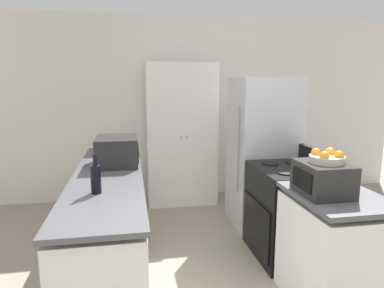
# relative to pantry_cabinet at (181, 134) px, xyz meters

# --- Properties ---
(wall_back) EXTENTS (7.00, 0.06, 2.60)m
(wall_back) POSITION_rel_pantry_cabinet_xyz_m (-0.06, 0.30, 0.33)
(wall_back) COLOR silver
(wall_back) RESTS_ON ground_plane
(counter_left) EXTENTS (0.60, 2.51, 0.89)m
(counter_left) POSITION_rel_pantry_cabinet_xyz_m (-0.90, -1.64, -0.54)
(counter_left) COLOR silver
(counter_left) RESTS_ON ground_plane
(counter_right) EXTENTS (0.60, 0.78, 0.89)m
(counter_right) POSITION_rel_pantry_cabinet_xyz_m (0.78, -2.51, -0.54)
(counter_right) COLOR silver
(counter_right) RESTS_ON ground_plane
(pantry_cabinet) EXTENTS (0.95, 0.53, 1.94)m
(pantry_cabinet) POSITION_rel_pantry_cabinet_xyz_m (0.00, 0.00, 0.00)
(pantry_cabinet) COLOR white
(pantry_cabinet) RESTS_ON ground_plane
(stove) EXTENTS (0.66, 0.76, 1.05)m
(stove) POSITION_rel_pantry_cabinet_xyz_m (0.80, -1.72, -0.52)
(stove) COLOR black
(stove) RESTS_ON ground_plane
(refrigerator) EXTENTS (0.72, 0.68, 1.74)m
(refrigerator) POSITION_rel_pantry_cabinet_xyz_m (0.82, -0.96, -0.10)
(refrigerator) COLOR #B7B7BC
(refrigerator) RESTS_ON ground_plane
(microwave) EXTENTS (0.40, 0.50, 0.27)m
(microwave) POSITION_rel_pantry_cabinet_xyz_m (-0.82, -1.30, 0.05)
(microwave) COLOR black
(microwave) RESTS_ON counter_left
(wine_bottle) EXTENTS (0.07, 0.07, 0.29)m
(wine_bottle) POSITION_rel_pantry_cabinet_xyz_m (-0.95, -2.16, 0.03)
(wine_bottle) COLOR black
(wine_bottle) RESTS_ON counter_left
(toaster_oven) EXTENTS (0.33, 0.38, 0.23)m
(toaster_oven) POSITION_rel_pantry_cabinet_xyz_m (0.66, -2.48, 0.03)
(toaster_oven) COLOR black
(toaster_oven) RESTS_ON counter_right
(fruit_bowl) EXTENTS (0.25, 0.25, 0.10)m
(fruit_bowl) POSITION_rel_pantry_cabinet_xyz_m (0.69, -2.48, 0.19)
(fruit_bowl) COLOR #B2A893
(fruit_bowl) RESTS_ON toaster_oven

